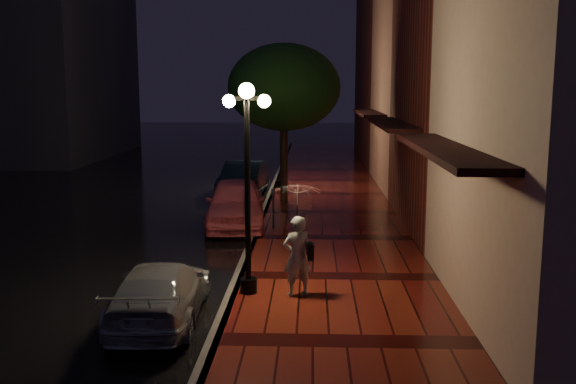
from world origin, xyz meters
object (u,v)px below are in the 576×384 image
(parking_meter, at_px, (273,204))
(silver_car, at_px, (160,292))
(streetlamp_far, at_px, (281,129))
(street_tree, at_px, (284,90))
(pink_car, at_px, (236,203))
(woman_with_umbrella, at_px, (297,222))
(streetlamp_near, at_px, (247,176))
(navy_car, at_px, (244,179))

(parking_meter, bearing_deg, silver_car, -99.14)
(streetlamp_far, bearing_deg, street_tree, -85.09)
(pink_car, relative_size, woman_with_umbrella, 1.92)
(silver_car, bearing_deg, parking_meter, -105.36)
(streetlamp_near, height_order, navy_car, streetlamp_near)
(streetlamp_far, height_order, woman_with_umbrella, streetlamp_far)
(streetlamp_near, bearing_deg, parking_meter, 88.59)
(parking_meter, bearing_deg, pink_car, 148.26)
(street_tree, bearing_deg, streetlamp_near, -91.35)
(streetlamp_near, xyz_separation_m, woman_with_umbrella, (1.02, -0.13, -0.91))
(streetlamp_far, bearing_deg, silver_car, -95.76)
(pink_car, bearing_deg, street_tree, 66.03)
(street_tree, bearing_deg, pink_car, -108.47)
(street_tree, distance_m, woman_with_umbrella, 11.44)
(streetlamp_far, relative_size, navy_car, 1.01)
(streetlamp_far, xyz_separation_m, silver_car, (-1.54, -15.28, -2.04))
(streetlamp_near, height_order, street_tree, street_tree)
(parking_meter, bearing_deg, streetlamp_near, -87.58)
(pink_car, bearing_deg, woman_with_umbrella, -78.87)
(silver_car, bearing_deg, streetlamp_near, -142.67)
(streetlamp_near, xyz_separation_m, silver_car, (-1.54, -1.28, -2.04))
(navy_car, bearing_deg, pink_car, -82.01)
(navy_car, bearing_deg, streetlamp_near, -79.01)
(street_tree, height_order, pink_car, street_tree)
(woman_with_umbrella, bearing_deg, streetlamp_far, -107.59)
(pink_car, xyz_separation_m, woman_with_umbrella, (2.11, -7.07, 0.93))
(streetlamp_near, distance_m, pink_car, 7.26)
(woman_with_umbrella, bearing_deg, streetlamp_near, -28.93)
(woman_with_umbrella, bearing_deg, street_tree, -107.80)
(street_tree, bearing_deg, parking_meter, -91.28)
(streetlamp_near, relative_size, navy_car, 1.01)
(street_tree, bearing_deg, navy_car, 137.33)
(navy_car, relative_size, woman_with_umbrella, 1.83)
(streetlamp_far, height_order, silver_car, streetlamp_far)
(pink_car, height_order, navy_car, pink_car)
(streetlamp_far, xyz_separation_m, navy_car, (-1.44, -1.44, -1.90))
(navy_car, xyz_separation_m, parking_meter, (1.59, -6.51, 0.19))
(silver_car, height_order, parking_meter, parking_meter)
(parking_meter, bearing_deg, street_tree, 92.55)
(streetlamp_near, bearing_deg, silver_car, -140.27)
(streetlamp_near, relative_size, pink_car, 0.96)
(streetlamp_near, distance_m, navy_car, 12.78)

